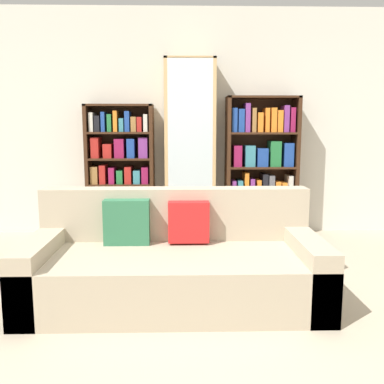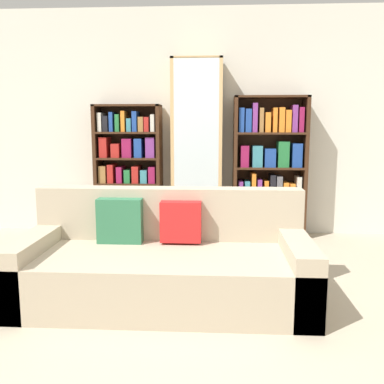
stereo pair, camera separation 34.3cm
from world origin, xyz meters
name	(u,v)px [view 1 (the left image)]	position (x,y,z in m)	size (l,w,h in m)	color
ground_plane	(203,332)	(0.00, 0.00, 0.00)	(16.00, 16.00, 0.00)	tan
wall_back	(192,123)	(0.00, 2.69, 1.35)	(6.06, 0.06, 2.70)	silver
couch	(174,264)	(-0.19, 0.56, 0.27)	(2.18, 0.99, 0.81)	tan
bookshelf_left	(121,173)	(-0.86, 2.48, 0.76)	(0.79, 0.32, 1.56)	#3D2314
display_cabinet	(190,149)	(-0.03, 2.47, 1.04)	(0.59, 0.36, 2.08)	tan
bookshelf_right	(262,169)	(0.83, 2.48, 0.80)	(0.85, 0.32, 1.66)	#3D2314
wine_bottle	(262,247)	(0.65, 1.43, 0.14)	(0.07, 0.07, 0.35)	black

